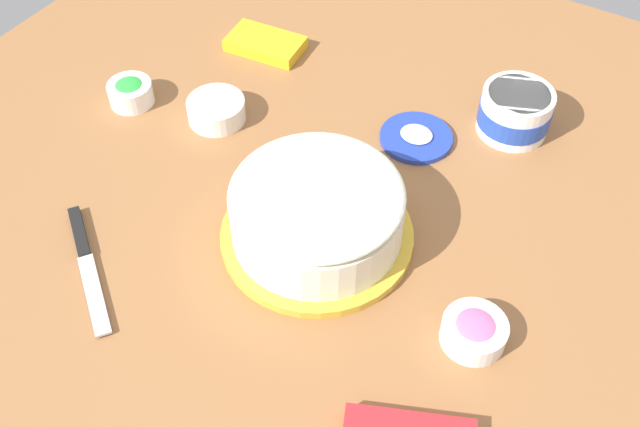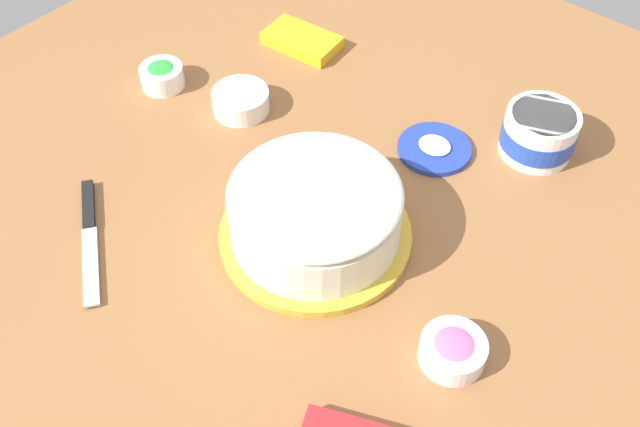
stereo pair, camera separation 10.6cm
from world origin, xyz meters
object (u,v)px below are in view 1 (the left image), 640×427
object	(u,v)px
frosting_tub	(515,111)
candy_box_lower	(265,44)
frosting_tub_lid	(416,137)
sprinkle_bowl_blue	(216,110)
sprinkle_bowl_pink	(474,331)
frosted_cake	(317,214)
sprinkle_bowl_green	(130,92)
spreading_knife	(85,257)

from	to	relation	value
frosting_tub	candy_box_lower	world-z (taller)	frosting_tub
frosting_tub	frosting_tub_lid	size ratio (longest dim) A/B	0.99
sprinkle_bowl_blue	candy_box_lower	bearing A→B (deg)	-78.80
frosting_tub	sprinkle_bowl_pink	xyz separation A→B (m)	(-0.11, 0.41, -0.02)
frosting_tub	candy_box_lower	size ratio (longest dim) A/B	0.85
frosting_tub_lid	sprinkle_bowl_pink	xyz separation A→B (m)	(-0.23, 0.30, 0.01)
frosted_cake	sprinkle_bowl_green	world-z (taller)	frosted_cake
candy_box_lower	frosting_tub_lid	bearing A→B (deg)	161.77
frosting_tub	candy_box_lower	bearing A→B (deg)	3.88
frosting_tub	spreading_knife	bearing A→B (deg)	54.40
sprinkle_bowl_green	sprinkle_bowl_blue	bearing A→B (deg)	-164.32
frosting_tub_lid	sprinkle_bowl_blue	size ratio (longest dim) A/B	1.23
frosting_tub	sprinkle_bowl_blue	bearing A→B (deg)	28.53
frosted_cake	frosting_tub	size ratio (longest dim) A/B	2.37
sprinkle_bowl_blue	candy_box_lower	size ratio (longest dim) A/B	0.70
sprinkle_bowl_blue	sprinkle_bowl_green	world-z (taller)	sprinkle_bowl_green
frosted_cake	spreading_knife	xyz separation A→B (m)	(0.26, 0.21, -0.05)
frosted_cake	spreading_knife	bearing A→B (deg)	38.43
sprinkle_bowl_pink	sprinkle_bowl_blue	distance (m)	0.57
frosting_tub	frosting_tub_lid	distance (m)	0.17
frosting_tub_lid	sprinkle_bowl_pink	size ratio (longest dim) A/B	1.39
sprinkle_bowl_green	frosting_tub_lid	bearing A→B (deg)	-159.62
sprinkle_bowl_pink	candy_box_lower	xyz separation A→B (m)	(0.59, -0.38, -0.01)
spreading_knife	sprinkle_bowl_green	distance (m)	0.35
frosting_tub	spreading_knife	size ratio (longest dim) A/B	0.59
frosting_tub	spreading_knife	world-z (taller)	frosting_tub
frosting_tub	sprinkle_bowl_pink	size ratio (longest dim) A/B	1.38
frosting_tub_lid	frosted_cake	bearing A→B (deg)	83.70
sprinkle_bowl_pink	sprinkle_bowl_blue	world-z (taller)	same
spreading_knife	frosting_tub_lid	bearing A→B (deg)	-121.64
sprinkle_bowl_pink	sprinkle_bowl_green	world-z (taller)	sprinkle_bowl_green
spreading_knife	sprinkle_bowl_pink	xyz separation A→B (m)	(-0.53, -0.17, 0.01)
spreading_knife	candy_box_lower	bearing A→B (deg)	-83.54
frosting_tub	sprinkle_bowl_blue	distance (m)	0.50
frosting_tub_lid	candy_box_lower	size ratio (longest dim) A/B	0.86
sprinkle_bowl_pink	candy_box_lower	distance (m)	0.70
frosted_cake	sprinkle_bowl_pink	distance (m)	0.27
frosting_tub	sprinkle_bowl_green	bearing A→B (deg)	25.44
sprinkle_bowl_blue	sprinkle_bowl_green	size ratio (longest dim) A/B	1.28
frosting_tub_lid	candy_box_lower	bearing A→B (deg)	-11.99
spreading_knife	sprinkle_bowl_blue	distance (m)	0.34
spreading_knife	sprinkle_bowl_blue	xyz separation A→B (m)	(0.02, -0.34, 0.01)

